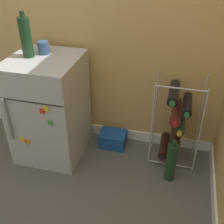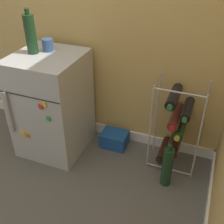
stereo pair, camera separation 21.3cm
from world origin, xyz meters
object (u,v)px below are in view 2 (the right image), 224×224
Objects in this scene: fridge_top_bottle at (31,34)px; fridge_top_cup at (48,45)px; mini_fridge at (52,104)px; loose_bottle_floor at (167,167)px; wine_rack at (176,127)px; soda_box at (114,139)px.

fridge_top_cup is at bearing 44.07° from fridge_top_bottle.
mini_fridge reaches higher than loose_bottle_floor.
wine_rack is at bearing 6.50° from fridge_top_bottle.
soda_box is 2.42× the size of fridge_top_cup.
mini_fridge is at bearing -71.33° from fridge_top_cup.
fridge_top_cup is at bearing 169.50° from loose_bottle_floor.
wine_rack is at bearing 2.62° from fridge_top_cup.
soda_box is 0.70× the size of fridge_top_bottle.
fridge_top_bottle is (-0.57, -0.16, 0.90)m from soda_box.
fridge_top_cup reaches higher than soda_box.
fridge_top_cup is (-0.49, -0.09, 0.80)m from soda_box.
fridge_top_bottle reaches higher than wine_rack.
fridge_top_cup reaches higher than loose_bottle_floor.
wine_rack is 3.26× the size of soda_box.
soda_box is at bearing 20.34° from mini_fridge.
mini_fridge is 2.61× the size of fridge_top_bottle.
fridge_top_cup is at bearing -177.38° from wine_rack.
fridge_top_cup is 1.23m from loose_bottle_floor.
loose_bottle_floor is (1.00, -0.18, -0.70)m from fridge_top_cup.
loose_bottle_floor is (1.07, -0.11, -0.80)m from fridge_top_bottle.
soda_box is 0.94m from fridge_top_cup.
wine_rack is at bearing 91.27° from loose_bottle_floor.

